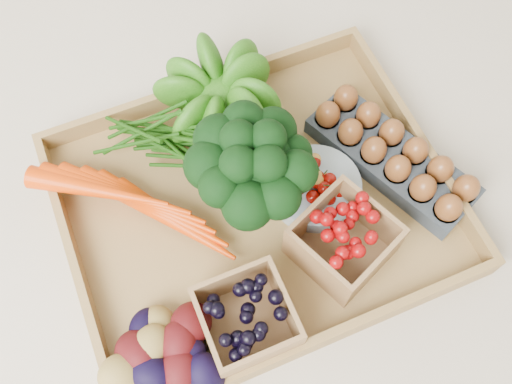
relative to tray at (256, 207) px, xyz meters
name	(u,v)px	position (x,y,z in m)	size (l,w,h in m)	color
ground	(256,209)	(0.00, 0.00, -0.01)	(4.00, 4.00, 0.00)	beige
tray	(256,207)	(0.00, 0.00, 0.00)	(0.55, 0.45, 0.01)	olive
carrots	(148,205)	(-0.15, 0.05, 0.03)	(0.23, 0.16, 0.05)	#E53A02
lettuce	(219,91)	(0.01, 0.17, 0.07)	(0.13, 0.13, 0.13)	#10490B
broccoli	(254,185)	(0.00, 0.00, 0.07)	(0.17, 0.17, 0.13)	black
cherry_bowl	(316,189)	(0.09, -0.02, 0.02)	(0.13, 0.13, 0.03)	#8C9EA5
egg_carton	(391,159)	(0.22, -0.02, 0.02)	(0.09, 0.27, 0.03)	#333A40
potatoes	(165,358)	(-0.19, -0.17, 0.05)	(0.16, 0.16, 0.09)	#38090B
punnet_blackberry	(247,319)	(-0.08, -0.16, 0.05)	(0.11, 0.11, 0.08)	black
punnet_raspberry	(343,241)	(0.08, -0.11, 0.05)	(0.12, 0.12, 0.08)	#780506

